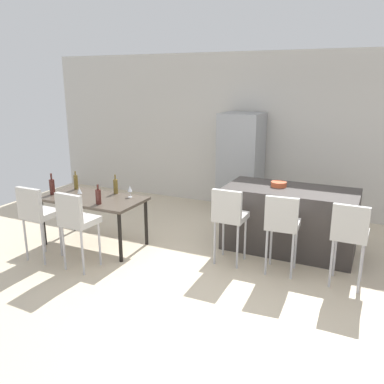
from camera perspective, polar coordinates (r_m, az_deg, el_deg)
ground_plane at (r=5.39m, az=4.59°, el=-10.96°), size 10.00×10.00×0.00m
back_wall at (r=7.61m, az=12.57°, el=8.01°), size 10.00×0.12×2.90m
kitchen_island at (r=5.99m, az=13.57°, el=-3.79°), size 1.83×0.88×0.92m
bar_chair_left at (r=5.32m, az=5.27°, el=-3.16°), size 0.40×0.40×1.05m
bar_chair_middle at (r=5.14m, az=12.62°, el=-4.16°), size 0.43×0.43×1.05m
bar_chair_right at (r=5.05m, az=21.39°, el=-5.27°), size 0.41×0.41×1.05m
dining_table at (r=6.10m, az=-13.76°, el=-1.37°), size 1.50×0.78×0.74m
dining_chair_near at (r=5.79m, az=-21.05°, el=-2.61°), size 0.41×0.41×1.05m
dining_chair_far at (r=5.34m, az=-16.03°, el=-3.66°), size 0.42×0.42×1.05m
wine_bottle_near at (r=5.72m, az=-13.08°, el=-0.61°), size 0.08×0.08×0.28m
wine_bottle_middle at (r=6.39m, az=-19.14°, el=0.74°), size 0.08×0.08×0.32m
wine_bottle_corner at (r=6.19m, az=-10.74°, el=0.83°), size 0.07×0.07×0.29m
wine_bottle_far at (r=6.59m, az=-16.08°, el=1.38°), size 0.06×0.06×0.29m
wine_glass_left at (r=6.01m, az=-15.60°, el=0.16°), size 0.07×0.07×0.17m
wine_glass_right at (r=5.96m, az=-8.77°, el=0.44°), size 0.07×0.07×0.17m
refrigerator at (r=7.44m, az=6.90°, el=3.96°), size 0.72×0.68×1.84m
fruit_bowl at (r=5.93m, az=12.15°, el=1.09°), size 0.22×0.22×0.07m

